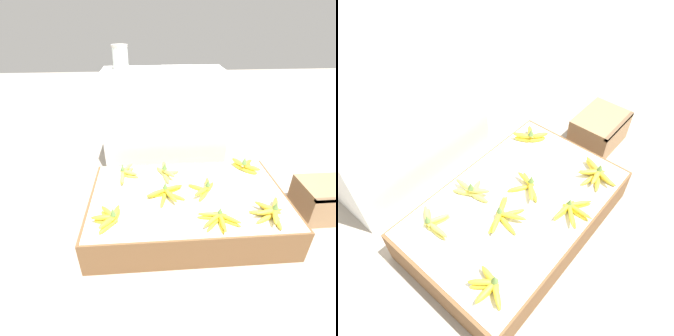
% 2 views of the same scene
% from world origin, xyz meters
% --- Properties ---
extents(ground_plane, '(10.00, 10.00, 0.00)m').
position_xyz_m(ground_plane, '(0.00, 0.00, 0.00)').
color(ground_plane, '#A89E8E').
extents(display_platform, '(1.22, 0.77, 0.22)m').
position_xyz_m(display_platform, '(0.00, 0.00, 0.11)').
color(display_platform, brown).
rests_on(display_platform, ground_plane).
extents(back_vendor_table, '(1.00, 0.50, 0.80)m').
position_xyz_m(back_vendor_table, '(-0.10, 0.84, 0.40)').
color(back_vendor_table, white).
rests_on(back_vendor_table, ground_plane).
extents(wooden_crate, '(0.39, 0.30, 0.23)m').
position_xyz_m(wooden_crate, '(0.96, 0.01, 0.12)').
color(wooden_crate, '#997551').
rests_on(wooden_crate, ground_plane).
extents(banana_bunch_front_left, '(0.16, 0.20, 0.10)m').
position_xyz_m(banana_bunch_front_left, '(-0.46, -0.22, 0.25)').
color(banana_bunch_front_left, yellow).
rests_on(banana_bunch_front_left, display_platform).
extents(banana_bunch_front_midright, '(0.23, 0.18, 0.08)m').
position_xyz_m(banana_bunch_front_midright, '(0.13, -0.27, 0.25)').
color(banana_bunch_front_midright, yellow).
rests_on(banana_bunch_front_midright, display_platform).
extents(banana_bunch_front_right, '(0.21, 0.24, 0.10)m').
position_xyz_m(banana_bunch_front_right, '(0.43, -0.24, 0.25)').
color(banana_bunch_front_right, gold).
rests_on(banana_bunch_front_right, display_platform).
extents(banana_bunch_middle_midleft, '(0.25, 0.22, 0.09)m').
position_xyz_m(banana_bunch_middle_midleft, '(-0.13, -0.02, 0.25)').
color(banana_bunch_middle_midleft, yellow).
rests_on(banana_bunch_middle_midleft, display_platform).
extents(banana_bunch_middle_midright, '(0.19, 0.21, 0.10)m').
position_xyz_m(banana_bunch_middle_midright, '(0.10, 0.01, 0.25)').
color(banana_bunch_middle_midright, yellow).
rests_on(banana_bunch_middle_midright, display_platform).
extents(banana_bunch_back_left, '(0.14, 0.24, 0.09)m').
position_xyz_m(banana_bunch_back_left, '(-0.40, 0.22, 0.25)').
color(banana_bunch_back_left, '#DBCC4C').
rests_on(banana_bunch_back_left, display_platform).
extents(banana_bunch_back_midleft, '(0.17, 0.23, 0.11)m').
position_xyz_m(banana_bunch_back_midleft, '(-0.12, 0.22, 0.26)').
color(banana_bunch_back_midleft, '#DBCC4C').
rests_on(banana_bunch_back_midleft, display_platform).
extents(banana_bunch_back_right, '(0.17, 0.19, 0.11)m').
position_xyz_m(banana_bunch_back_right, '(0.45, 0.25, 0.26)').
color(banana_bunch_back_right, yellow).
rests_on(banana_bunch_back_right, display_platform).
extents(foam_tray_white, '(0.26, 0.16, 0.02)m').
position_xyz_m(foam_tray_white, '(0.02, 0.92, 0.81)').
color(foam_tray_white, white).
rests_on(foam_tray_white, back_vendor_table).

